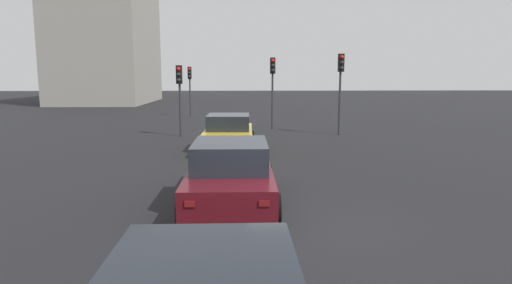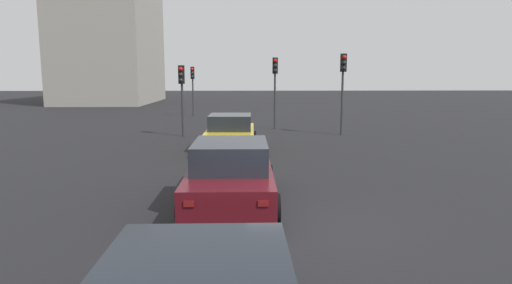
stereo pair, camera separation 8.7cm
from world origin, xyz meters
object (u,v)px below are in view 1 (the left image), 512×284
at_px(car_yellow_right_lead, 229,133).
at_px(traffic_light_near_left, 273,78).
at_px(car_maroon_right_second, 231,174).
at_px(traffic_light_far_left, 179,85).
at_px(traffic_light_far_right, 341,77).
at_px(traffic_light_near_right, 190,81).

relative_size(car_yellow_right_lead, traffic_light_near_left, 1.07).
height_order(car_maroon_right_second, traffic_light_far_left, traffic_light_far_left).
relative_size(traffic_light_near_left, traffic_light_far_right, 0.98).
distance_m(car_yellow_right_lead, traffic_light_near_left, 8.01).
bearing_deg(traffic_light_near_right, traffic_light_far_left, 0.93).
distance_m(car_yellow_right_lead, traffic_light_far_right, 7.54).
bearing_deg(car_yellow_right_lead, traffic_light_near_right, 13.01).
xyz_separation_m(traffic_light_near_left, traffic_light_far_right, (-2.76, -3.23, 0.06)).
distance_m(car_maroon_right_second, traffic_light_far_left, 12.26).
height_order(car_yellow_right_lead, traffic_light_far_left, traffic_light_far_left).
relative_size(traffic_light_near_right, traffic_light_far_left, 1.04).
relative_size(car_yellow_right_lead, traffic_light_near_right, 1.17).
bearing_deg(traffic_light_near_left, traffic_light_far_right, 45.72).
bearing_deg(traffic_light_far_right, traffic_light_near_left, -136.22).
height_order(traffic_light_near_left, traffic_light_near_right, traffic_light_near_left).
bearing_deg(traffic_light_near_left, car_maroon_right_second, -11.75).
height_order(car_yellow_right_lead, car_maroon_right_second, car_maroon_right_second).
distance_m(traffic_light_near_left, traffic_light_far_left, 5.74).
xyz_separation_m(traffic_light_near_left, traffic_light_far_left, (-3.09, 4.82, -0.35)).
xyz_separation_m(car_yellow_right_lead, traffic_light_far_left, (4.26, 2.51, 1.82)).
xyz_separation_m(car_yellow_right_lead, traffic_light_near_right, (15.43, 3.24, 1.92)).
xyz_separation_m(traffic_light_far_left, traffic_light_far_right, (0.33, -8.05, 0.41)).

